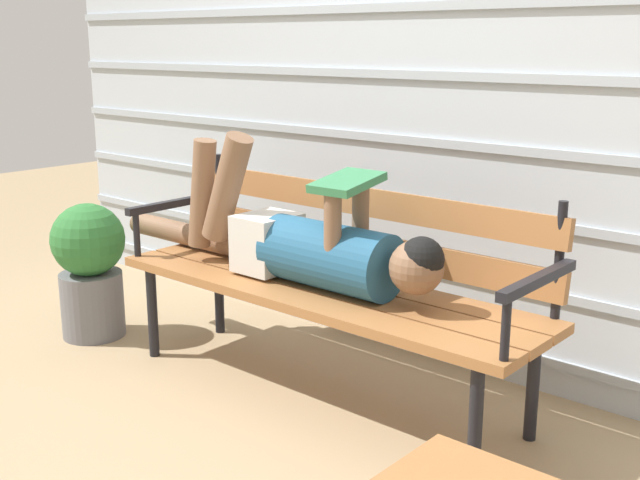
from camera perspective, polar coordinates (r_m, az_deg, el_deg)
The scene contains 5 objects.
ground_plane at distance 3.06m, azimuth -1.98°, elevation -11.89°, with size 12.00×12.00×0.00m, color tan.
house_siding at distance 3.35m, azimuth 6.96°, elevation 11.80°, with size 4.64×0.08×2.42m.
park_bench at distance 3.04m, azimuth 0.88°, elevation -2.34°, with size 1.81×0.51×0.84m.
reclining_person at distance 3.02m, azimuth -1.42°, elevation -0.14°, with size 1.75×0.26×0.56m.
potted_plant at distance 3.78m, azimuth -16.32°, elevation -1.80°, with size 0.34×0.34×0.63m.
Camera 1 is at (1.88, -2.01, 1.34)m, focal length 44.24 mm.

